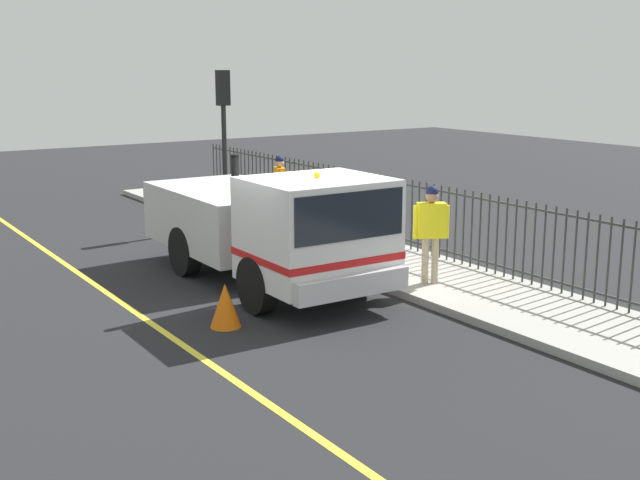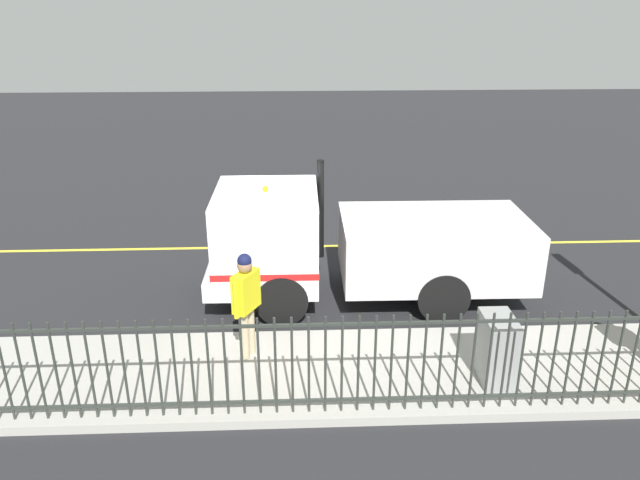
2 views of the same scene
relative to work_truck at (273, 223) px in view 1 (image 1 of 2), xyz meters
The scene contains 10 objects.
ground_plane 1.52m from the work_truck, 104.88° to the right, with size 56.74×56.74×0.00m, color #232326.
sidewalk_slab 3.09m from the work_truck, 17.91° to the right, with size 2.43×25.79×0.14m, color #A3A099.
lane_marking 3.07m from the work_truck, 161.75° to the right, with size 0.12×23.21×0.01m, color yellow.
work_truck is the anchor object (origin of this frame).
worker_standing 2.85m from the work_truck, 36.89° to the right, with size 0.59×0.44×1.79m.
pedestrian_distant 5.62m from the work_truck, 58.06° to the left, with size 0.36×0.59×1.67m.
iron_fence 3.87m from the work_truck, 13.23° to the right, with size 0.04×21.96×1.50m.
traffic_light_near 6.04m from the work_truck, 71.53° to the left, with size 0.31×0.22×3.75m.
utility_cabinet 3.76m from the work_truck, 33.53° to the left, with size 0.77×0.46×1.05m, color gray.
traffic_cone 2.48m from the work_truck, 139.18° to the right, with size 0.49×0.49×0.70m, color orange.
Camera 1 is at (-6.97, -11.53, 4.04)m, focal length 45.32 mm.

